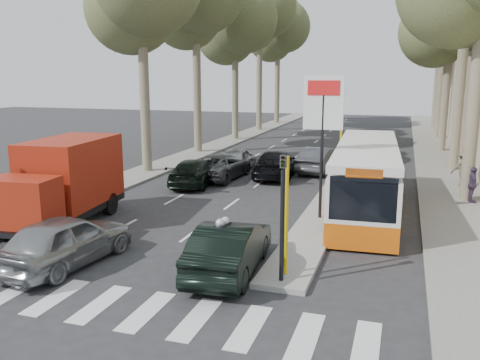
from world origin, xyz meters
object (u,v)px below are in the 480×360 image
object	(u,v)px
dark_hatchback	(230,247)
red_truck	(64,181)
city_bus	(366,176)
motorcycle	(223,249)
silver_hatchback	(66,240)

from	to	relation	value
dark_hatchback	red_truck	distance (m)	8.06
dark_hatchback	city_bus	bearing A→B (deg)	-115.58
red_truck	motorcycle	world-z (taller)	red_truck
red_truck	motorcycle	distance (m)	8.06
dark_hatchback	motorcycle	distance (m)	0.30
city_bus	red_truck	bearing A→B (deg)	-156.15
city_bus	motorcycle	distance (m)	9.03
dark_hatchback	city_bus	distance (m)	8.74
red_truck	motorcycle	xyz separation A→B (m)	(7.45, -2.94, -0.91)
dark_hatchback	red_truck	size ratio (longest dim) A/B	0.73
silver_hatchback	motorcycle	world-z (taller)	motorcycle
motorcycle	dark_hatchback	bearing A→B (deg)	70.92
silver_hatchback	red_truck	bearing A→B (deg)	-47.05
silver_hatchback	city_bus	world-z (taller)	city_bus
silver_hatchback	dark_hatchback	size ratio (longest dim) A/B	1.01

